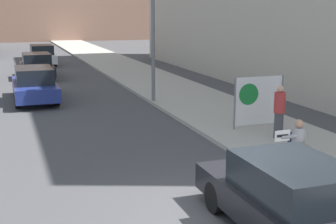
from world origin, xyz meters
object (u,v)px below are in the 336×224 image
(car_on_road_nearest, at_px, (35,84))
(car_on_road_midblock, at_px, (37,66))
(car_on_road_distant, at_px, (42,55))
(seated_protester, at_px, (299,141))
(jogger_on_sidewalk, at_px, (279,112))
(protest_banner, at_px, (258,101))
(parked_car_curbside, at_px, (290,198))
(traffic_light_pole, at_px, (137,6))

(car_on_road_nearest, distance_m, car_on_road_midblock, 7.42)
(car_on_road_distant, bearing_deg, seated_protester, -80.81)
(jogger_on_sidewalk, distance_m, protest_banner, 1.43)
(jogger_on_sidewalk, height_order, car_on_road_distant, jogger_on_sidewalk)
(seated_protester, xyz_separation_m, parked_car_curbside, (-2.28, -2.98, -0.04))
(protest_banner, bearing_deg, parked_car_curbside, -115.84)
(seated_protester, bearing_deg, traffic_light_pole, 93.66)
(protest_banner, relative_size, car_on_road_nearest, 0.39)
(seated_protester, relative_size, car_on_road_nearest, 0.25)
(traffic_light_pole, distance_m, car_on_road_midblock, 11.16)
(protest_banner, xyz_separation_m, car_on_road_distant, (-5.22, 22.22, -0.30))
(traffic_light_pole, relative_size, car_on_road_distant, 1.34)
(car_on_road_nearest, distance_m, car_on_road_distant, 14.26)
(traffic_light_pole, distance_m, car_on_road_nearest, 5.92)
(seated_protester, relative_size, protest_banner, 0.64)
(parked_car_curbside, xyz_separation_m, car_on_road_distant, (-1.93, 29.02, 0.03))
(seated_protester, xyz_separation_m, car_on_road_distant, (-4.21, 26.04, -0.01))
(traffic_light_pole, xyz_separation_m, car_on_road_distant, (-2.56, 16.85, -3.42))
(parked_car_curbside, relative_size, car_on_road_nearest, 0.89)
(car_on_road_midblock, bearing_deg, protest_banner, -68.50)
(seated_protester, distance_m, jogger_on_sidewalk, 2.57)
(parked_car_curbside, xyz_separation_m, car_on_road_midblock, (-2.79, 22.22, 0.02))
(car_on_road_midblock, relative_size, car_on_road_distant, 0.98)
(traffic_light_pole, xyz_separation_m, car_on_road_midblock, (-3.41, 10.06, -3.43))
(protest_banner, bearing_deg, car_on_road_nearest, 129.83)
(parked_car_curbside, height_order, car_on_road_midblock, car_on_road_midblock)
(protest_banner, height_order, parked_car_curbside, protest_banner)
(car_on_road_nearest, bearing_deg, car_on_road_midblock, 85.15)
(jogger_on_sidewalk, height_order, car_on_road_midblock, jogger_on_sidewalk)
(traffic_light_pole, bearing_deg, car_on_road_nearest, 146.57)
(protest_banner, distance_m, car_on_road_midblock, 16.59)
(seated_protester, relative_size, parked_car_curbside, 0.28)
(jogger_on_sidewalk, xyz_separation_m, car_on_road_distant, (-5.13, 23.65, -0.23))
(protest_banner, bearing_deg, traffic_light_pole, 116.38)
(car_on_road_midblock, xyz_separation_m, car_on_road_distant, (0.85, 6.79, 0.01))
(traffic_light_pole, height_order, car_on_road_distant, traffic_light_pole)
(parked_car_curbside, relative_size, car_on_road_distant, 0.94)
(jogger_on_sidewalk, relative_size, car_on_road_nearest, 0.35)
(car_on_road_nearest, height_order, car_on_road_distant, car_on_road_nearest)
(protest_banner, bearing_deg, car_on_road_midblock, 111.50)
(jogger_on_sidewalk, bearing_deg, car_on_road_nearest, -88.37)
(protest_banner, relative_size, car_on_road_distant, 0.41)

